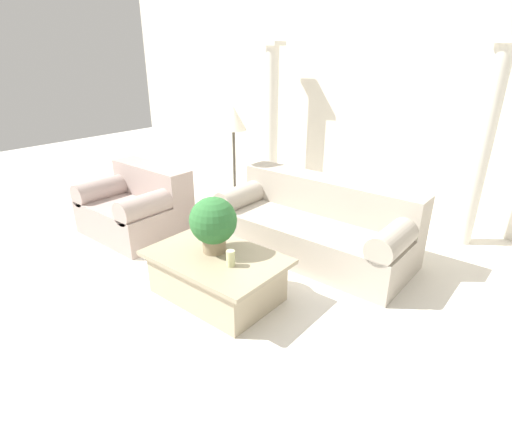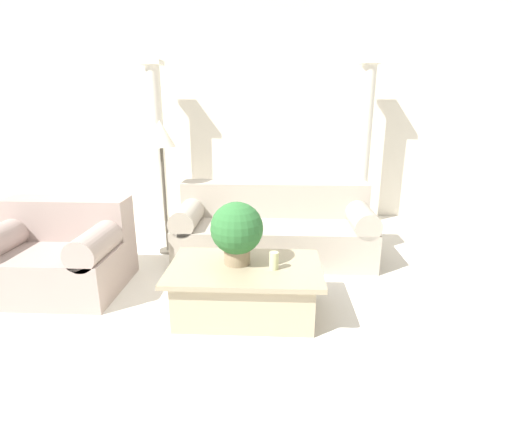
# 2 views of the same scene
# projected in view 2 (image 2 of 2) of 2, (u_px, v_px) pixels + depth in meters

# --- Properties ---
(ground_plane) EXTENTS (16.00, 16.00, 0.00)m
(ground_plane) POSITION_uv_depth(u_px,v_px,m) (235.00, 290.00, 3.85)
(ground_plane) COLOR silver
(wall_back) EXTENTS (10.00, 0.06, 3.20)m
(wall_back) POSITION_uv_depth(u_px,v_px,m) (252.00, 112.00, 6.04)
(wall_back) COLOR silver
(wall_back) RESTS_ON ground_plane
(sofa_long) EXTENTS (2.21, 0.97, 0.83)m
(sofa_long) POSITION_uv_depth(u_px,v_px,m) (274.00, 228.00, 4.64)
(sofa_long) COLOR #ADA393
(sofa_long) RESTS_ON ground_plane
(loveseat) EXTENTS (1.22, 0.97, 0.83)m
(loveseat) POSITION_uv_depth(u_px,v_px,m) (59.00, 252.00, 3.84)
(loveseat) COLOR #AA968E
(loveseat) RESTS_ON ground_plane
(coffee_table) EXTENTS (1.27, 0.83, 0.43)m
(coffee_table) POSITION_uv_depth(u_px,v_px,m) (245.00, 289.00, 3.38)
(coffee_table) COLOR tan
(coffee_table) RESTS_ON ground_plane
(potted_plant) EXTENTS (0.44, 0.44, 0.53)m
(potted_plant) POSITION_uv_depth(u_px,v_px,m) (237.00, 230.00, 3.29)
(potted_plant) COLOR #937F60
(potted_plant) RESTS_ON coffee_table
(pillar_candle) EXTENTS (0.08, 0.08, 0.15)m
(pillar_candle) POSITION_uv_depth(u_px,v_px,m) (274.00, 261.00, 3.23)
(pillar_candle) COLOR beige
(pillar_candle) RESTS_ON coffee_table
(floor_lamp) EXTENTS (0.33, 0.33, 1.55)m
(floor_lamp) POSITION_uv_depth(u_px,v_px,m) (161.00, 141.00, 4.45)
(floor_lamp) COLOR #4C473D
(floor_lamp) RESTS_ON ground_plane
(column_left) EXTENTS (0.28, 0.28, 2.29)m
(column_left) POSITION_uv_depth(u_px,v_px,m) (157.00, 143.00, 5.81)
(column_left) COLOR silver
(column_left) RESTS_ON ground_plane
(column_right) EXTENTS (0.28, 0.28, 2.29)m
(column_right) POSITION_uv_depth(u_px,v_px,m) (364.00, 144.00, 5.67)
(column_right) COLOR silver
(column_right) RESTS_ON ground_plane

